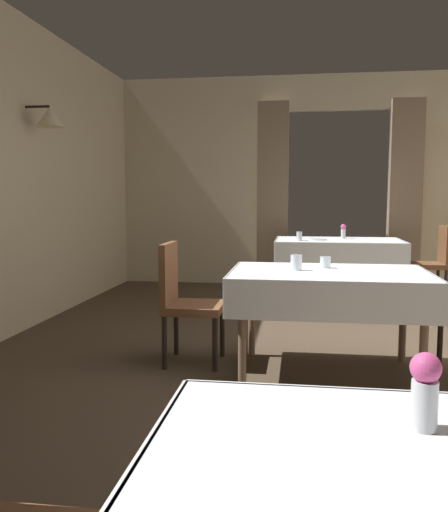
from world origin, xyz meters
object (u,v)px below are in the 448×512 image
(chair_mid_left, at_px, (184,297))
(glass_mid_b, at_px, (296,263))
(dining_table_mid, at_px, (329,284))
(flower_vase_far, at_px, (343,231))
(glass_mid_a, at_px, (325,262))
(dining_table_far, at_px, (338,246))
(chair_far_right, at_px, (434,259))
(plate_far_b, at_px, (318,239))
(glass_far_c, at_px, (299,236))
(flower_vase_near, at_px, (425,388))

(chair_mid_left, bearing_deg, glass_mid_b, -6.16)
(dining_table_mid, height_order, chair_mid_left, chair_mid_left)
(chair_mid_left, height_order, flower_vase_far, flower_vase_far)
(glass_mid_b, relative_size, flower_vase_far, 0.61)
(dining_table_mid, distance_m, glass_mid_a, 0.22)
(dining_table_far, distance_m, flower_vase_far, 0.29)
(dining_table_mid, xyz_separation_m, glass_mid_b, (-0.24, 0.02, 0.15))
(chair_far_right, xyz_separation_m, plate_far_b, (-1.43, -0.16, 0.24))
(flower_vase_far, relative_size, plate_far_b, 0.82)
(dining_table_mid, bearing_deg, flower_vase_far, 83.92)
(plate_far_b, bearing_deg, glass_mid_a, -90.55)
(glass_mid_a, height_order, flower_vase_far, flower_vase_far)
(dining_table_far, bearing_deg, chair_mid_left, -115.29)
(plate_far_b, xyz_separation_m, glass_far_c, (-0.22, -0.14, 0.05))
(flower_vase_near, distance_m, glass_mid_a, 2.84)
(chair_far_right, height_order, flower_vase_far, flower_vase_far)
(chair_mid_left, distance_m, glass_mid_b, 0.91)
(glass_mid_b, bearing_deg, dining_table_mid, -3.66)
(dining_table_far, relative_size, glass_mid_a, 18.34)
(flower_vase_far, bearing_deg, dining_table_mid, -96.08)
(glass_far_c, bearing_deg, dining_table_far, 25.96)
(glass_mid_a, bearing_deg, flower_vase_far, 83.17)
(dining_table_far, bearing_deg, plate_far_b, -160.18)
(chair_far_right, distance_m, glass_mid_b, 3.48)
(glass_mid_b, bearing_deg, glass_mid_a, 36.39)
(chair_far_right, xyz_separation_m, glass_mid_b, (-1.67, -3.04, 0.29))
(flower_vase_near, height_order, glass_mid_a, flower_vase_near)
(chair_mid_left, xyz_separation_m, flower_vase_far, (1.43, 3.08, 0.33))
(dining_table_far, relative_size, glass_far_c, 14.20)
(glass_mid_b, height_order, plate_far_b, glass_mid_b)
(dining_table_mid, bearing_deg, chair_mid_left, 174.38)
(dining_table_mid, distance_m, flower_vase_near, 2.68)
(chair_far_right, xyz_separation_m, glass_far_c, (-1.66, -0.31, 0.29))
(flower_vase_far, xyz_separation_m, glass_far_c, (-0.56, -0.45, -0.04))
(dining_table_far, bearing_deg, chair_far_right, 3.35)
(glass_mid_a, bearing_deg, chair_mid_left, -176.46)
(glass_far_c, bearing_deg, glass_mid_a, -85.58)
(chair_mid_left, relative_size, flower_vase_far, 5.02)
(flower_vase_near, height_order, plate_far_b, flower_vase_near)
(dining_table_far, xyz_separation_m, flower_vase_far, (0.07, 0.21, 0.19))
(glass_far_c, bearing_deg, chair_mid_left, -108.26)
(chair_far_right, relative_size, plate_far_b, 4.12)
(chair_far_right, relative_size, glass_mid_a, 10.89)
(dining_table_far, relative_size, flower_vase_far, 8.46)
(dining_table_mid, xyz_separation_m, glass_far_c, (-0.22, 2.74, 0.15))
(dining_table_mid, xyz_separation_m, dining_table_far, (0.27, 2.98, 0.01))
(dining_table_mid, distance_m, dining_table_far, 2.99)
(glass_far_c, bearing_deg, dining_table_mid, -85.41)
(flower_vase_near, xyz_separation_m, flower_vase_far, (0.27, 5.86, 0.00))
(dining_table_mid, xyz_separation_m, chair_far_right, (1.44, 3.05, -0.14))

